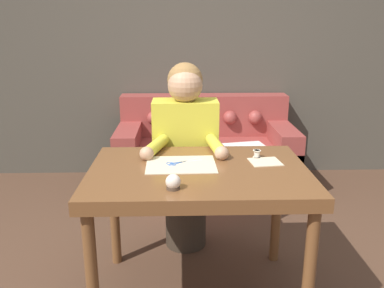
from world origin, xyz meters
The scene contains 9 objects.
wall_back centered at (0.00, 2.13, 1.30)m, with size 8.00×0.06×2.60m.
dining_table centered at (-0.03, 0.09, 0.68)m, with size 1.15×0.80×0.76m.
couch centered at (0.11, 1.71, 0.30)m, with size 1.60×0.82×0.83m.
person centered at (-0.09, 0.63, 0.66)m, with size 0.50×0.59×1.26m.
pattern_paper_main centered at (-0.12, 0.15, 0.77)m, with size 0.38×0.29×0.00m.
pattern_paper_offcut centered at (0.34, 0.18, 0.77)m, with size 0.18×0.17×0.00m.
scissors centered at (-0.13, 0.17, 0.77)m, with size 0.20×0.14×0.01m.
thread_spool centered at (0.31, 0.26, 0.79)m, with size 0.04×0.04×0.05m.
pin_cushion centered at (-0.16, -0.18, 0.80)m, with size 0.07×0.07×0.07m.
Camera 1 is at (-0.12, -1.91, 1.49)m, focal length 38.00 mm.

